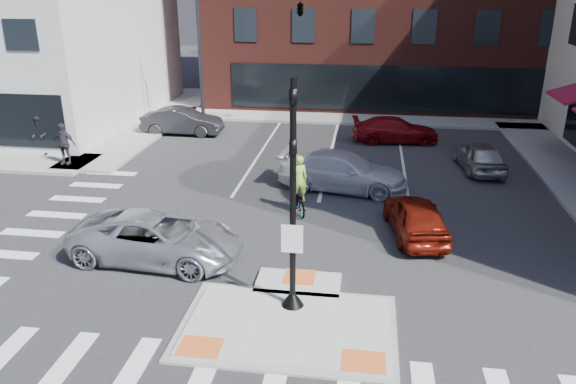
% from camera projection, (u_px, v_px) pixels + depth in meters
% --- Properties ---
extents(ground, '(120.00, 120.00, 0.00)m').
position_uv_depth(ground, '(290.00, 317.00, 14.51)').
color(ground, '#28282B').
rests_on(ground, ground).
extents(refuge_island, '(5.40, 4.65, 0.13)m').
position_uv_depth(refuge_island, '(289.00, 321.00, 14.25)').
color(refuge_island, gray).
rests_on(refuge_island, ground).
extents(sidewalk_nw, '(23.50, 20.50, 0.15)m').
position_uv_depth(sidewalk_nw, '(27.00, 136.00, 30.84)').
color(sidewalk_nw, gray).
rests_on(sidewalk_nw, ground).
extents(sidewalk_n, '(26.00, 3.00, 0.15)m').
position_uv_depth(sidewalk_n, '(388.00, 120.00, 34.43)').
color(sidewalk_n, gray).
rests_on(sidewalk_n, ground).
extents(building_far_left, '(10.00, 12.00, 10.00)m').
position_uv_depth(building_far_left, '(320.00, 9.00, 61.34)').
color(building_far_left, slate).
rests_on(building_far_left, ground).
extents(building_far_right, '(12.00, 12.00, 12.00)m').
position_uv_depth(building_far_right, '(440.00, 0.00, 61.11)').
color(building_far_right, brown).
rests_on(building_far_right, ground).
extents(signal_pole, '(0.60, 0.60, 5.98)m').
position_uv_depth(signal_pole, '(293.00, 228.00, 14.03)').
color(signal_pole, black).
rests_on(signal_pole, refuge_island).
extents(mast_arm_signal, '(6.10, 2.24, 8.00)m').
position_uv_depth(mast_arm_signal, '(272.00, 19.00, 29.40)').
color(mast_arm_signal, black).
rests_on(mast_arm_signal, ground).
extents(silver_suv, '(5.45, 2.83, 1.47)m').
position_uv_depth(silver_suv, '(157.00, 238.00, 17.24)').
color(silver_suv, silver).
rests_on(silver_suv, ground).
extents(red_sedan, '(2.26, 4.23, 1.37)m').
position_uv_depth(red_sedan, '(416.00, 216.00, 18.90)').
color(red_sedan, maroon).
rests_on(red_sedan, ground).
extents(white_pickup, '(5.60, 3.02, 1.54)m').
position_uv_depth(white_pickup, '(343.00, 171.00, 23.05)').
color(white_pickup, silver).
rests_on(white_pickup, ground).
extents(bg_car_dark, '(4.46, 1.57, 1.47)m').
position_uv_depth(bg_car_dark, '(182.00, 121.00, 31.29)').
color(bg_car_dark, '#242428').
rests_on(bg_car_dark, ground).
extents(bg_car_silver, '(2.09, 4.12, 1.35)m').
position_uv_depth(bg_car_silver, '(479.00, 156.00, 25.38)').
color(bg_car_silver, '#A3A5AA').
rests_on(bg_car_silver, ground).
extents(bg_car_red, '(4.69, 2.29, 1.31)m').
position_uv_depth(bg_car_red, '(395.00, 130.00, 29.80)').
color(bg_car_red, maroon).
rests_on(bg_car_red, ground).
extents(cyclist, '(1.17, 1.85, 2.21)m').
position_uv_depth(cyclist, '(299.00, 193.00, 20.76)').
color(cyclist, '#3F3F44').
rests_on(cyclist, ground).
extents(pedestrian_a, '(1.19, 1.16, 1.94)m').
position_uv_depth(pedestrian_a, '(40.00, 135.00, 27.04)').
color(pedestrian_a, black).
rests_on(pedestrian_a, sidewalk_nw).
extents(pedestrian_b, '(1.14, 0.49, 1.92)m').
position_uv_depth(pedestrian_b, '(63.00, 144.00, 25.65)').
color(pedestrian_b, '#2D2832').
rests_on(pedestrian_b, sidewalk_nw).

